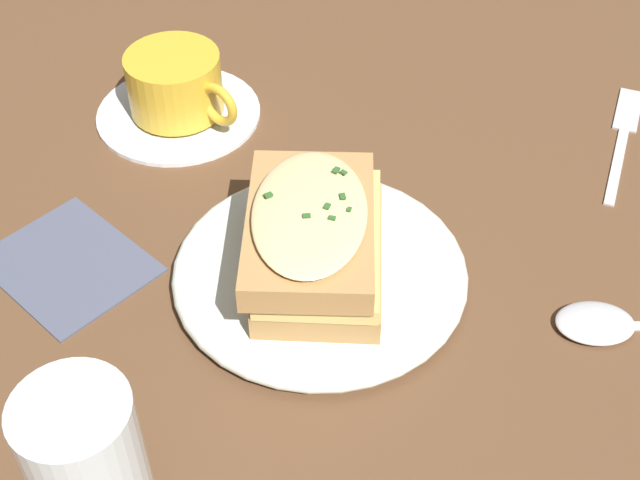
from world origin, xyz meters
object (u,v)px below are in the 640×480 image
(napkin, at_px, (68,264))
(teacup_with_saucer, at_px, (177,92))
(water_glass, at_px, (87,465))
(dinner_plate, at_px, (320,273))
(sandwich, at_px, (316,238))
(fork, at_px, (624,129))
(spoon, at_px, (608,323))

(napkin, bearing_deg, teacup_with_saucer, 109.16)
(water_glass, bearing_deg, dinner_plate, 93.34)
(sandwich, distance_m, fork, 0.35)
(dinner_plate, distance_m, spoon, 0.22)
(teacup_with_saucer, distance_m, spoon, 0.43)
(sandwich, xyz_separation_m, water_glass, (0.02, -0.24, 0.01))
(water_glass, distance_m, napkin, 0.23)
(sandwich, xyz_separation_m, napkin, (-0.17, -0.11, -0.05))
(dinner_plate, distance_m, water_glass, 0.24)
(dinner_plate, distance_m, teacup_with_saucer, 0.25)
(fork, bearing_deg, spoon, -86.30)
(spoon, bearing_deg, napkin, 80.46)
(dinner_plate, bearing_deg, teacup_with_saucer, 159.71)
(fork, xyz_separation_m, spoon, (0.09, -0.23, 0.00))
(sandwich, distance_m, spoon, 0.22)
(dinner_plate, height_order, sandwich, sandwich)
(sandwich, bearing_deg, spoon, 25.93)
(sandwich, height_order, fork, sandwich)
(fork, bearing_deg, sandwich, -125.83)
(dinner_plate, relative_size, water_glass, 2.02)
(water_glass, relative_size, fork, 0.65)
(water_glass, height_order, spoon, water_glass)
(fork, height_order, napkin, same)
(dinner_plate, relative_size, fork, 1.31)
(teacup_with_saucer, bearing_deg, napkin, -70.61)
(dinner_plate, xyz_separation_m, fork, (0.11, 0.32, -0.01))
(fork, height_order, spoon, spoon)
(sandwich, relative_size, water_glass, 1.59)
(fork, bearing_deg, dinner_plate, -125.77)
(sandwich, bearing_deg, water_glass, -86.33)
(sandwich, xyz_separation_m, spoon, (0.20, 0.10, -0.04))
(water_glass, bearing_deg, napkin, 144.67)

